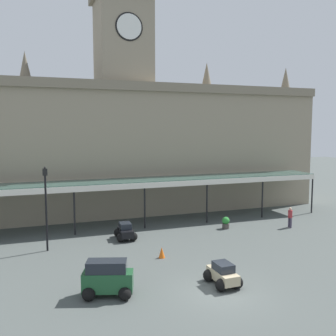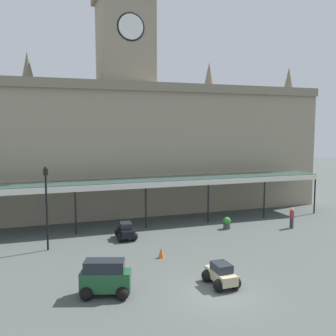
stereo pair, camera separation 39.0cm
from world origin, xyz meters
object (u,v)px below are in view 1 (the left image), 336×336
(traffic_cone, at_px, (162,252))
(planter_near_kerb, at_px, (226,223))
(car_green_van, at_px, (108,280))
(victorian_lamppost, at_px, (46,200))
(car_beige_sedan, at_px, (223,275))
(car_black_sedan, at_px, (125,232))
(pedestrian_beside_cars, at_px, (290,217))

(traffic_cone, bearing_deg, planter_near_kerb, 34.21)
(car_green_van, xyz_separation_m, victorian_lamppost, (-2.46, 8.14, 2.62))
(car_beige_sedan, xyz_separation_m, traffic_cone, (-1.63, 4.97, -0.16))
(car_beige_sedan, relative_size, traffic_cone, 3.05)
(car_black_sedan, bearing_deg, car_green_van, -108.48)
(car_green_van, distance_m, pedestrian_beside_cars, 18.05)
(traffic_cone, bearing_deg, pedestrian_beside_cars, 15.30)
(car_green_van, distance_m, car_beige_sedan, 5.89)
(car_beige_sedan, height_order, traffic_cone, car_beige_sedan)
(car_beige_sedan, height_order, victorian_lamppost, victorian_lamppost)
(car_beige_sedan, height_order, planter_near_kerb, car_beige_sedan)
(traffic_cone, bearing_deg, car_black_sedan, 103.99)
(car_beige_sedan, distance_m, pedestrian_beside_cars, 13.42)
(car_beige_sedan, distance_m, victorian_lamppost, 12.47)
(car_green_van, relative_size, traffic_cone, 3.79)
(car_beige_sedan, xyz_separation_m, pedestrian_beside_cars, (10.54, 8.29, 0.41))
(car_black_sedan, bearing_deg, car_beige_sedan, -73.85)
(car_black_sedan, xyz_separation_m, victorian_lamppost, (-5.48, -0.90, 2.92))
(planter_near_kerb, bearing_deg, car_beige_sedan, -119.18)
(car_black_sedan, relative_size, car_green_van, 0.81)
(car_green_van, distance_m, traffic_cone, 6.01)
(car_black_sedan, distance_m, planter_near_kerb, 8.29)
(planter_near_kerb, bearing_deg, car_black_sedan, -179.57)
(car_black_sedan, distance_m, car_green_van, 9.53)
(car_beige_sedan, bearing_deg, car_green_van, 173.22)
(car_beige_sedan, height_order, pedestrian_beside_cars, pedestrian_beside_cars)
(car_beige_sedan, bearing_deg, car_black_sedan, 106.15)
(car_green_van, height_order, victorian_lamppost, victorian_lamppost)
(car_black_sedan, xyz_separation_m, car_green_van, (-3.02, -9.04, 0.30))
(car_green_van, distance_m, victorian_lamppost, 8.90)
(pedestrian_beside_cars, distance_m, traffic_cone, 12.63)
(car_beige_sedan, relative_size, pedestrian_beside_cars, 1.24)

